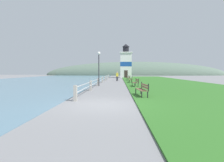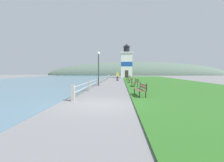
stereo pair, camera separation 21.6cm
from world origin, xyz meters
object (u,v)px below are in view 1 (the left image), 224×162
object	(u,v)px
lighthouse	(126,63)
person_strolling	(117,76)
lamp_post	(99,62)
park_bench_near	(143,89)
park_bench_midway	(136,82)
park_bench_by_lighthouse	(128,78)
park_bench_far	(131,79)

from	to	relation	value
lighthouse	person_strolling	xyz separation A→B (m)	(-2.19, -17.20, -3.04)
lamp_post	park_bench_near	bearing A→B (deg)	-65.21
person_strolling	park_bench_midway	bearing A→B (deg)	-171.51
park_bench_by_lighthouse	lamp_post	world-z (taller)	lamp_post
park_bench_far	person_strolling	bearing A→B (deg)	-59.64
lighthouse	person_strolling	world-z (taller)	lighthouse
lighthouse	lamp_post	size ratio (longest dim) A/B	2.32
park_bench_far	park_bench_by_lighthouse	bearing A→B (deg)	-83.66
park_bench_near	park_bench_midway	world-z (taller)	same
park_bench_midway	lighthouse	xyz separation A→B (m)	(0.04, 28.95, 3.40)
park_bench_midway	park_bench_near	bearing A→B (deg)	83.05
person_strolling	lamp_post	distance (m)	11.04
park_bench_far	park_bench_midway	bearing A→B (deg)	96.19
park_bench_near	lighthouse	distance (m)	36.51
lighthouse	park_bench_near	bearing A→B (deg)	-90.48
park_bench_near	park_bench_far	size ratio (longest dim) A/B	1.01
park_bench_midway	person_strolling	distance (m)	11.95
park_bench_near	park_bench_far	world-z (taller)	same
park_bench_midway	lighthouse	bearing A→B (deg)	-94.97
lamp_post	park_bench_midway	bearing A→B (deg)	-14.15
park_bench_far	person_strolling	xyz separation A→B (m)	(-2.12, 4.68, 0.35)
park_bench_midway	park_bench_far	size ratio (longest dim) A/B	0.86
park_bench_near	park_bench_midway	distance (m)	7.41
lighthouse	park_bench_midway	bearing A→B (deg)	-90.08
park_bench_near	person_strolling	distance (m)	19.25
lamp_post	lighthouse	bearing A→B (deg)	81.42
park_bench_by_lighthouse	lamp_post	bearing A→B (deg)	64.62
park_bench_by_lighthouse	lighthouse	size ratio (longest dim) A/B	0.20
park_bench_by_lighthouse	person_strolling	distance (m)	2.76
park_bench_near	park_bench_by_lighthouse	world-z (taller)	same
park_bench_far	park_bench_near	bearing A→B (deg)	95.03
park_bench_near	park_bench_by_lighthouse	bearing A→B (deg)	-96.34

